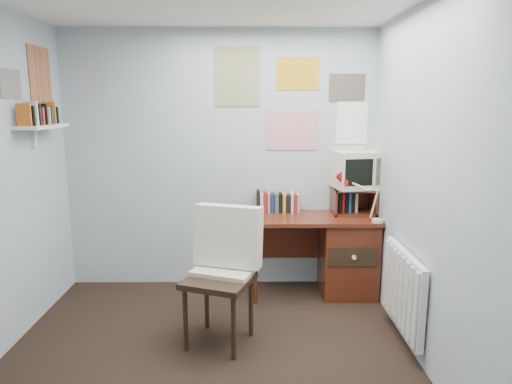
# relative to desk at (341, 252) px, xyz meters

# --- Properties ---
(back_wall) EXTENTS (3.00, 0.02, 2.50)m
(back_wall) POSITION_rel_desk_xyz_m (-1.17, 0.27, 0.84)
(back_wall) COLOR #A9B8C1
(back_wall) RESTS_ON ground
(right_wall) EXTENTS (0.02, 3.50, 2.50)m
(right_wall) POSITION_rel_desk_xyz_m (0.33, -1.48, 0.84)
(right_wall) COLOR #A9B8C1
(right_wall) RESTS_ON ground
(desk) EXTENTS (1.20, 0.55, 0.76)m
(desk) POSITION_rel_desk_xyz_m (0.00, 0.00, 0.00)
(desk) COLOR #5D2515
(desk) RESTS_ON ground
(desk_chair) EXTENTS (0.66, 0.64, 1.01)m
(desk_chair) POSITION_rel_desk_xyz_m (-1.11, -0.94, 0.10)
(desk_chair) COLOR black
(desk_chair) RESTS_ON ground
(desk_lamp) EXTENTS (0.32, 0.30, 0.38)m
(desk_lamp) POSITION_rel_desk_xyz_m (0.27, -0.22, 0.54)
(desk_lamp) COLOR red
(desk_lamp) RESTS_ON desk
(tv_riser) EXTENTS (0.40, 0.30, 0.25)m
(tv_riser) POSITION_rel_desk_xyz_m (0.12, 0.11, 0.48)
(tv_riser) COLOR #5D2515
(tv_riser) RESTS_ON desk
(crt_tv) EXTENTS (0.47, 0.44, 0.38)m
(crt_tv) POSITION_rel_desk_xyz_m (0.13, 0.13, 0.80)
(crt_tv) COLOR beige
(crt_tv) RESTS_ON tv_riser
(book_row) EXTENTS (0.60, 0.14, 0.22)m
(book_row) POSITION_rel_desk_xyz_m (-0.51, 0.18, 0.46)
(book_row) COLOR #5D2515
(book_row) RESTS_ON desk
(radiator) EXTENTS (0.09, 0.80, 0.60)m
(radiator) POSITION_rel_desk_xyz_m (0.29, -0.93, 0.01)
(radiator) COLOR white
(radiator) RESTS_ON right_wall
(wall_shelf) EXTENTS (0.20, 0.62, 0.24)m
(wall_shelf) POSITION_rel_desk_xyz_m (-2.57, -0.38, 1.21)
(wall_shelf) COLOR white
(wall_shelf) RESTS_ON left_wall
(posters_back) EXTENTS (1.20, 0.01, 0.90)m
(posters_back) POSITION_rel_desk_xyz_m (-0.47, 0.26, 1.44)
(posters_back) COLOR white
(posters_back) RESTS_ON back_wall
(posters_left) EXTENTS (0.01, 0.70, 0.60)m
(posters_left) POSITION_rel_desk_xyz_m (-2.67, -0.38, 1.59)
(posters_left) COLOR white
(posters_left) RESTS_ON left_wall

